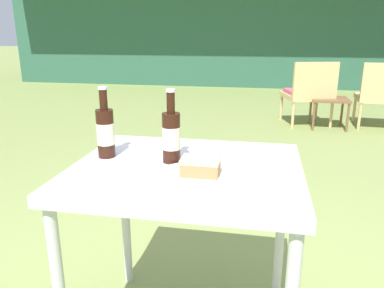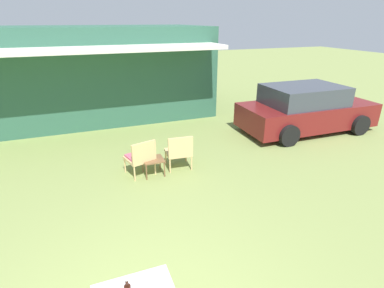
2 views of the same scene
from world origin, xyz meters
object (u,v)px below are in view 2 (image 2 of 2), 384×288
object	(u,v)px
wicker_chair_cushioned	(141,156)
wicker_chair_plain	(179,151)
parked_car	(306,109)
garden_side_table	(153,161)

from	to	relation	value
wicker_chair_cushioned	wicker_chair_plain	world-z (taller)	same
wicker_chair_cushioned	parked_car	bearing A→B (deg)	175.79
wicker_chair_plain	garden_side_table	size ratio (longest dim) A/B	1.85
parked_car	garden_side_table	size ratio (longest dim) A/B	9.16
wicker_chair_cushioned	wicker_chair_plain	xyz separation A→B (m)	(0.89, -0.03, 0.01)
wicker_chair_cushioned	garden_side_table	world-z (taller)	wicker_chair_cushioned
parked_car	wicker_chair_cushioned	bearing A→B (deg)	-167.70
parked_car	wicker_chair_cushioned	xyz separation A→B (m)	(-5.37, -1.08, -0.23)
wicker_chair_plain	parked_car	bearing A→B (deg)	-161.38
parked_car	garden_side_table	world-z (taller)	parked_car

